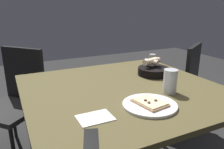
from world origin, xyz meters
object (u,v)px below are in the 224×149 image
(beer_glass, at_px, (170,82))
(chair_spare, at_px, (179,82))
(bread_basket, at_px, (153,70))
(pepper_shaker, at_px, (152,59))
(pizza_plate, at_px, (150,104))
(chair_near, at_px, (17,96))
(dining_table, at_px, (123,96))

(beer_glass, distance_m, chair_spare, 0.99)
(bread_basket, relative_size, chair_spare, 0.25)
(bread_basket, distance_m, pepper_shaker, 0.35)
(pizza_plate, bearing_deg, chair_spare, -140.13)
(chair_near, height_order, chair_spare, chair_near)
(pepper_shaker, xyz_separation_m, chair_spare, (-0.36, -0.03, -0.28))
(bread_basket, bearing_deg, pepper_shaker, -125.08)
(dining_table, bearing_deg, chair_near, -53.07)
(dining_table, relative_size, chair_near, 1.31)
(pizza_plate, distance_m, pepper_shaker, 0.89)
(chair_near, bearing_deg, pizza_plate, 118.48)
(bread_basket, xyz_separation_m, beer_glass, (0.12, 0.33, 0.02))
(beer_glass, bearing_deg, chair_near, -50.88)
(dining_table, relative_size, chair_spare, 1.33)
(chair_spare, bearing_deg, pizza_plate, 39.87)
(pepper_shaker, relative_size, chair_near, 0.09)
(bread_basket, bearing_deg, chair_near, -35.40)
(pizza_plate, distance_m, beer_glass, 0.24)
(pizza_plate, height_order, beer_glass, beer_glass)
(pizza_plate, distance_m, chair_near, 1.26)
(chair_spare, bearing_deg, beer_glass, 43.37)
(dining_table, xyz_separation_m, bread_basket, (-0.32, -0.14, 0.09))
(beer_glass, height_order, pepper_shaker, beer_glass)
(beer_glass, bearing_deg, pizza_plate, 25.73)
(dining_table, distance_m, pepper_shaker, 0.68)
(pizza_plate, xyz_separation_m, chair_near, (0.59, -1.09, -0.26))
(beer_glass, height_order, chair_near, chair_near)
(dining_table, bearing_deg, pepper_shaker, -140.83)
(bread_basket, relative_size, chair_near, 0.25)
(chair_near, bearing_deg, bread_basket, 144.60)
(dining_table, relative_size, pepper_shaker, 15.07)
(pepper_shaker, bearing_deg, chair_near, -18.24)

